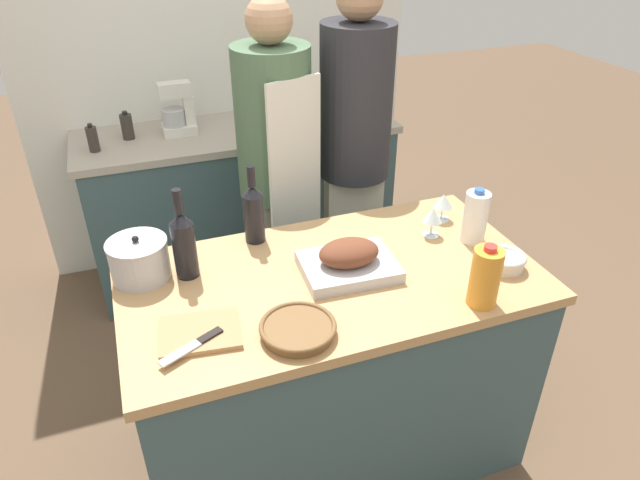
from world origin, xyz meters
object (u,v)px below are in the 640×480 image
at_px(knife_chef, 194,345).
at_px(stand_mixer, 178,113).
at_px(milk_jug, 475,217).
at_px(condiment_bottle_tall, 93,139).
at_px(wine_glass_right, 433,216).
at_px(cutting_board, 200,333).
at_px(stock_pot, 139,259).
at_px(person_cook_aproned, 276,169).
at_px(juice_jug, 485,277).
at_px(person_cook_guest, 355,148).
at_px(wine_bottle_green, 254,212).
at_px(wine_glass_left, 443,202).
at_px(wine_bottle_dark, 184,243).
at_px(mixing_bowl, 505,260).
at_px(roasting_pan, 349,261).
at_px(condiment_bottle_short, 127,126).
at_px(wicker_basket, 298,329).

relative_size(knife_chef, stand_mixer, 0.74).
xyz_separation_m(milk_jug, condiment_bottle_tall, (-1.37, 1.38, -0.01)).
bearing_deg(wine_glass_right, condiment_bottle_tall, 133.77).
height_order(cutting_board, stock_pot, stock_pot).
height_order(milk_jug, person_cook_aproned, person_cook_aproned).
bearing_deg(condiment_bottle_tall, stock_pot, -84.15).
xyz_separation_m(juice_jug, person_cook_guest, (0.03, 1.16, -0.00)).
bearing_deg(milk_jug, condiment_bottle_tall, 134.81).
height_order(wine_bottle_green, wine_glass_left, wine_bottle_green).
height_order(knife_chef, stand_mixer, stand_mixer).
xyz_separation_m(wine_glass_right, person_cook_guest, (-0.03, 0.71, 0.02)).
bearing_deg(wine_glass_right, person_cook_guest, 92.49).
distance_m(wine_glass_left, condiment_bottle_tall, 1.80).
height_order(wine_glass_left, person_cook_aproned, person_cook_aproned).
bearing_deg(milk_jug, stock_pot, 171.22).
xyz_separation_m(stock_pot, wine_glass_left, (1.22, -0.01, 0.01)).
bearing_deg(wine_bottle_dark, knife_chef, -96.43).
distance_m(milk_jug, wine_glass_left, 0.19).
xyz_separation_m(milk_jug, stand_mixer, (-0.92, 1.49, 0.04)).
height_order(stock_pot, mixing_bowl, stock_pot).
height_order(condiment_bottle_tall, person_cook_aproned, person_cook_aproned).
bearing_deg(condiment_bottle_tall, person_cook_aproned, -36.16).
height_order(stock_pot, juice_jug, juice_jug).
bearing_deg(person_cook_aproned, roasting_pan, -105.04).
xyz_separation_m(stock_pot, person_cook_aproned, (0.68, 0.60, -0.02)).
relative_size(roasting_pan, stock_pot, 1.66).
bearing_deg(person_cook_guest, wine_bottle_dark, -132.28).
height_order(cutting_board, condiment_bottle_short, condiment_bottle_short).
relative_size(wine_bottle_green, condiment_bottle_short, 2.09).
bearing_deg(milk_jug, condiment_bottle_short, 128.51).
relative_size(knife_chef, person_cook_aproned, 0.12).
height_order(roasting_pan, stock_pot, stock_pot).
height_order(cutting_board, wine_bottle_dark, wine_bottle_dark).
bearing_deg(milk_jug, wine_bottle_dark, 172.22).
bearing_deg(wine_glass_right, milk_jug, -33.61).
relative_size(juice_jug, wine_bottle_green, 0.71).
xyz_separation_m(roasting_pan, wine_glass_left, (0.52, 0.22, 0.03)).
height_order(wine_bottle_dark, condiment_bottle_short, wine_bottle_dark).
bearing_deg(roasting_pan, juice_jug, -42.68).
xyz_separation_m(stock_pot, juice_jug, (1.06, -0.55, 0.03)).
relative_size(condiment_bottle_short, person_cook_guest, 0.08).
bearing_deg(milk_jug, roasting_pan, -176.39).
height_order(roasting_pan, mixing_bowl, roasting_pan).
bearing_deg(knife_chef, wicker_basket, -7.13).
distance_m(mixing_bowl, person_cook_guest, 1.03).
xyz_separation_m(wicker_basket, condiment_bottle_short, (-0.37, 1.80, 0.08)).
xyz_separation_m(wine_glass_left, stand_mixer, (-0.89, 1.30, 0.07)).
relative_size(mixing_bowl, condiment_bottle_tall, 1.03).
relative_size(roasting_pan, person_cook_guest, 0.20).
relative_size(cutting_board, stand_mixer, 0.96).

